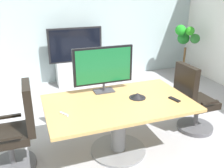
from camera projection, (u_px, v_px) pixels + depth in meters
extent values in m
plane|color=#99999E|center=(125.00, 153.00, 3.41)|extent=(7.32, 7.32, 0.00)
cube|color=#9EB2B7|center=(72.00, 17.00, 5.63)|extent=(6.32, 0.10, 2.96)
cube|color=#B2894C|center=(119.00, 103.00, 3.20)|extent=(1.86, 1.13, 0.04)
cylinder|color=slate|center=(118.00, 128.00, 3.34)|extent=(0.20, 0.20, 0.71)
cylinder|color=slate|center=(118.00, 149.00, 3.46)|extent=(0.76, 0.76, 0.03)
cylinder|color=#4C4C51|center=(14.00, 165.00, 3.14)|extent=(0.56, 0.56, 0.06)
cylinder|color=#4C4C51|center=(11.00, 151.00, 3.07)|extent=(0.07, 0.07, 0.36)
cube|color=black|center=(9.00, 135.00, 2.99)|extent=(0.49, 0.49, 0.10)
cube|color=black|center=(29.00, 108.00, 2.95)|extent=(0.10, 0.46, 0.60)
cube|color=black|center=(10.00, 116.00, 3.18)|extent=(0.28, 0.05, 0.03)
cube|color=black|center=(8.00, 138.00, 2.72)|extent=(0.28, 0.05, 0.03)
cylinder|color=#4C4C51|center=(195.00, 127.00, 3.99)|extent=(0.56, 0.56, 0.06)
cylinder|color=#4C4C51|center=(196.00, 115.00, 3.92)|extent=(0.07, 0.07, 0.36)
cube|color=black|center=(198.00, 103.00, 3.84)|extent=(0.49, 0.49, 0.10)
cube|color=black|center=(186.00, 85.00, 3.62)|extent=(0.10, 0.46, 0.60)
cube|color=black|center=(210.00, 103.00, 3.56)|extent=(0.28, 0.06, 0.03)
cube|color=black|center=(187.00, 90.00, 4.01)|extent=(0.28, 0.06, 0.03)
cube|color=#333338|center=(104.00, 91.00, 3.50)|extent=(0.28, 0.18, 0.02)
cylinder|color=#333338|center=(104.00, 87.00, 3.48)|extent=(0.04, 0.04, 0.10)
cube|color=black|center=(103.00, 66.00, 3.38)|extent=(0.84, 0.04, 0.52)
cube|color=#14592D|center=(104.00, 66.00, 3.36)|extent=(0.77, 0.01, 0.47)
cube|color=#B7BABC|center=(77.00, 73.00, 5.75)|extent=(0.90, 0.36, 0.55)
cube|color=black|center=(75.00, 45.00, 5.50)|extent=(1.20, 0.06, 0.76)
cube|color=black|center=(76.00, 45.00, 5.47)|extent=(1.12, 0.01, 0.69)
cylinder|color=brown|center=(183.00, 71.00, 6.29)|extent=(0.34, 0.34, 0.30)
cylinder|color=brown|center=(184.00, 56.00, 6.16)|extent=(0.05, 0.05, 0.44)
sphere|color=#2B732E|center=(195.00, 39.00, 6.02)|extent=(0.23, 0.23, 0.23)
sphere|color=#1D6F24|center=(183.00, 38.00, 6.16)|extent=(0.29, 0.29, 0.29)
sphere|color=#1E9622|center=(181.00, 30.00, 5.85)|extent=(0.25, 0.25, 0.25)
sphere|color=#2A971F|center=(190.00, 31.00, 5.77)|extent=(0.21, 0.21, 0.21)
cone|color=black|center=(138.00, 95.00, 3.29)|extent=(0.19, 0.19, 0.07)
cylinder|color=black|center=(137.00, 98.00, 3.30)|extent=(0.22, 0.22, 0.01)
cube|color=black|center=(174.00, 99.00, 3.23)|extent=(0.09, 0.18, 0.02)
cube|color=silver|center=(64.00, 114.00, 2.86)|extent=(0.09, 0.12, 0.02)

